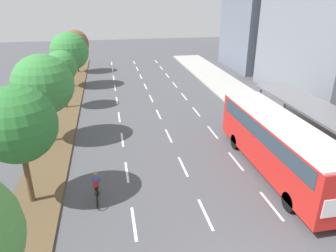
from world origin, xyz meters
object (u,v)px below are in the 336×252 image
(cyclist, at_px, (97,188))
(bus_shelter, at_px, (320,125))
(median_tree_second, at_px, (17,125))
(median_tree_fifth, at_px, (69,51))
(median_tree_farthest, at_px, (75,44))
(bus, at_px, (278,141))
(median_tree_third, at_px, (43,85))
(median_tree_fourth, at_px, (61,67))

(cyclist, bearing_deg, bus_shelter, 11.97)
(median_tree_second, height_order, median_tree_fifth, median_tree_second)
(bus_shelter, height_order, cyclist, bus_shelter)
(bus_shelter, relative_size, median_tree_second, 2.08)
(median_tree_fifth, xyz_separation_m, median_tree_farthest, (0.05, 7.31, -0.21))
(median_tree_second, bearing_deg, cyclist, -9.64)
(bus, bearing_deg, median_tree_third, 153.27)
(median_tree_third, bearing_deg, median_tree_fifth, 88.60)
(bus, height_order, cyclist, bus)
(cyclist, height_order, median_tree_farthest, median_tree_farthest)
(cyclist, distance_m, median_tree_farthest, 30.12)
(median_tree_fourth, bearing_deg, bus_shelter, -34.18)
(median_tree_fifth, height_order, median_tree_farthest, median_tree_fifth)
(bus, height_order, median_tree_third, median_tree_third)
(median_tree_fifth, bearing_deg, median_tree_farthest, 89.62)
(bus_shelter, distance_m, median_tree_third, 18.84)
(bus_shelter, bearing_deg, bus, -152.93)
(median_tree_third, height_order, median_tree_farthest, median_tree_third)
(bus, distance_m, median_tree_fifth, 25.49)
(median_tree_third, relative_size, median_tree_fourth, 1.18)
(bus, relative_size, median_tree_fifth, 1.86)
(bus_shelter, bearing_deg, median_tree_fourth, 145.82)
(median_tree_third, bearing_deg, cyclist, -66.93)
(median_tree_fifth, bearing_deg, median_tree_fourth, -90.49)
(cyclist, distance_m, median_tree_fourth, 15.81)
(cyclist, bearing_deg, median_tree_third, 113.07)
(bus, relative_size, cyclist, 6.20)
(median_tree_fourth, bearing_deg, median_tree_fifth, 89.51)
(cyclist, relative_size, median_tree_fourth, 0.34)
(median_tree_farthest, bearing_deg, bus, -65.14)
(bus, height_order, median_tree_fifth, median_tree_fifth)
(bus, distance_m, median_tree_third, 15.60)
(median_tree_fourth, relative_size, median_tree_fifth, 0.87)
(median_tree_farthest, bearing_deg, median_tree_third, -91.06)
(bus, distance_m, median_tree_fourth, 19.72)
(median_tree_second, height_order, median_tree_third, median_tree_third)
(cyclist, relative_size, median_tree_farthest, 0.33)
(median_tree_third, distance_m, median_tree_farthest, 21.95)
(median_tree_second, bearing_deg, median_tree_fifth, 89.22)
(bus_shelter, relative_size, median_tree_third, 2.03)
(bus_shelter, height_order, median_tree_fifth, median_tree_fifth)
(cyclist, distance_m, median_tree_third, 9.24)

